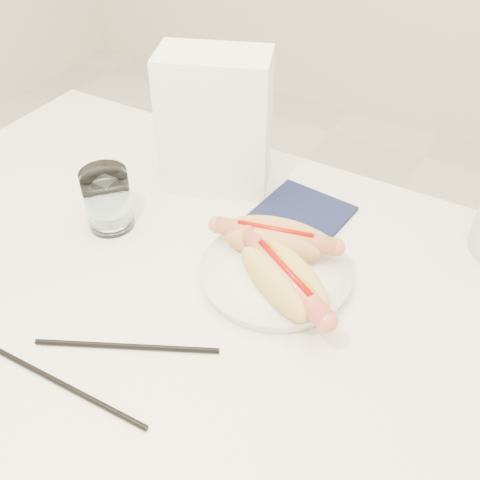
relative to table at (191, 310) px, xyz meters
The scene contains 9 objects.
table is the anchor object (origin of this frame).
plate 0.15m from the table, 34.40° to the left, with size 0.22×0.22×0.02m, color white.
hotdog_left 0.17m from the table, 51.52° to the left, with size 0.19×0.10×0.05m.
hotdog_right 0.18m from the table, 15.83° to the left, with size 0.19×0.15×0.05m.
water_glass 0.23m from the table, 164.67° to the left, with size 0.08×0.08×0.11m, color white.
chopstick_near 0.24m from the table, 96.31° to the right, with size 0.01×0.01×0.24m, color black.
chopstick_far 0.16m from the table, 90.84° to the right, with size 0.01×0.01×0.25m, color black.
napkin_box 0.32m from the table, 112.32° to the left, with size 0.18×0.10×0.25m, color white.
navy_napkin 0.25m from the table, 71.65° to the left, with size 0.14×0.14×0.01m, color #12183A.
Camera 1 is at (0.37, -0.48, 1.35)m, focal length 42.39 mm.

